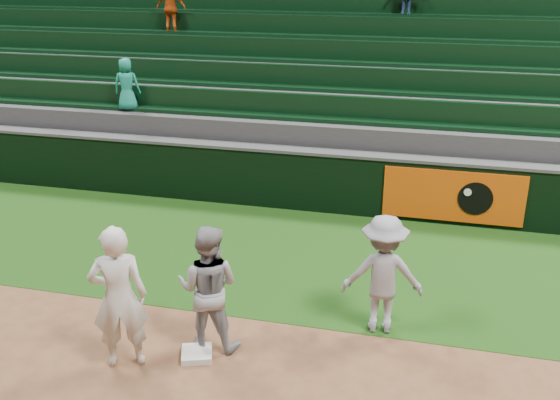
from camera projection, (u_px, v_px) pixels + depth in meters
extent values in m
plane|color=brown|center=(214.00, 353.00, 8.10)|extent=(70.00, 70.00, 0.00)
cube|color=#15390E|center=(272.00, 254.00, 10.81)|extent=(36.00, 4.20, 0.01)
cube|color=white|center=(197.00, 354.00, 8.02)|extent=(0.49, 0.49, 0.09)
imported|color=silver|center=(119.00, 297.00, 7.57)|extent=(0.82, 0.70, 1.90)
imported|color=#92949B|center=(208.00, 288.00, 7.98)|extent=(0.85, 0.68, 1.71)
imported|color=#8F919B|center=(383.00, 274.00, 8.33)|extent=(1.17, 0.78, 1.68)
cube|color=black|center=(300.00, 180.00, 12.58)|extent=(36.00, 0.35, 1.20)
cube|color=#D84C0A|center=(453.00, 196.00, 11.73)|extent=(2.60, 0.05, 1.00)
cylinder|color=black|center=(475.00, 199.00, 11.62)|extent=(0.64, 0.02, 0.64)
cylinder|color=white|center=(468.00, 192.00, 11.59)|extent=(0.14, 0.02, 0.14)
cube|color=#424244|center=(300.00, 151.00, 12.35)|extent=(36.00, 0.40, 0.06)
cube|color=#323234|center=(307.00, 159.00, 13.15)|extent=(36.00, 0.85, 1.65)
cube|color=black|center=(310.00, 106.00, 12.99)|extent=(36.00, 0.14, 0.50)
cube|color=black|center=(309.00, 118.00, 12.91)|extent=(36.00, 0.45, 0.08)
cube|color=#323234|center=(315.00, 138.00, 13.84)|extent=(36.00, 0.85, 2.10)
cube|color=black|center=(319.00, 77.00, 13.59)|extent=(36.00, 0.14, 0.50)
cube|color=black|center=(317.00, 88.00, 13.52)|extent=(36.00, 0.45, 0.08)
cube|color=#323234|center=(322.00, 119.00, 14.52)|extent=(36.00, 0.85, 2.55)
cube|color=black|center=(326.00, 51.00, 14.20)|extent=(36.00, 0.14, 0.50)
cube|color=black|center=(324.00, 61.00, 14.12)|extent=(36.00, 0.45, 0.08)
cube|color=#323234|center=(329.00, 102.00, 15.21)|extent=(36.00, 0.85, 3.00)
cube|color=black|center=(333.00, 27.00, 14.80)|extent=(36.00, 0.14, 0.50)
cube|color=black|center=(331.00, 37.00, 14.72)|extent=(36.00, 0.45, 0.08)
cube|color=#323234|center=(335.00, 86.00, 15.89)|extent=(36.00, 0.85, 3.45)
cube|color=black|center=(339.00, 4.00, 15.40)|extent=(36.00, 0.14, 0.50)
cube|color=black|center=(337.00, 14.00, 15.33)|extent=(36.00, 0.45, 0.08)
cube|color=#323234|center=(340.00, 72.00, 16.58)|extent=(36.00, 0.85, 3.90)
cube|color=#323234|center=(345.00, 58.00, 17.27)|extent=(36.00, 0.85, 4.35)
imported|color=#188571|center=(127.00, 84.00, 13.51)|extent=(0.61, 0.46, 1.14)
imported|color=#C34A12|center=(171.00, 8.00, 15.28)|extent=(0.75, 0.32, 1.27)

